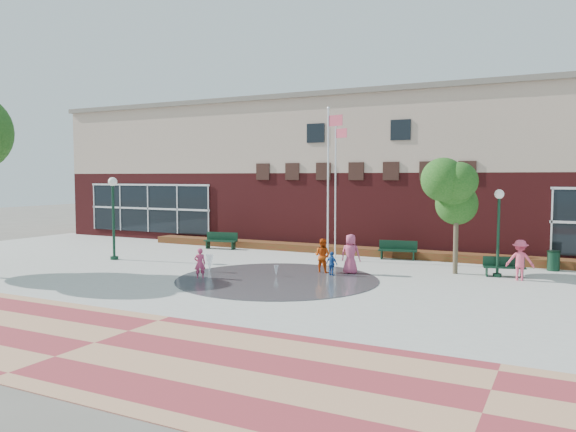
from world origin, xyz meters
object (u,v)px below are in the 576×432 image
at_px(trash_can, 553,261).
at_px(child_splash, 200,263).
at_px(flagpole_left, 336,183).
at_px(bench_left, 221,244).
at_px(flagpole_right, 329,175).

relative_size(trash_can, child_splash, 0.72).
bearing_deg(flagpole_left, bench_left, -160.95).
xyz_separation_m(flagpole_left, bench_left, (-7.42, 0.29, -3.66)).
height_order(flagpole_left, child_splash, flagpole_left).
relative_size(flagpole_right, child_splash, 5.99).
relative_size(flagpole_left, bench_left, 3.50).
xyz_separation_m(flagpole_left, trash_can, (10.37, 0.63, -3.50)).
height_order(flagpole_right, trash_can, flagpole_right).
distance_m(flagpole_left, trash_can, 10.96).
distance_m(flagpole_right, trash_can, 11.20).
bearing_deg(child_splash, bench_left, -102.18).
bearing_deg(flagpole_right, bench_left, -174.46).
bearing_deg(flagpole_left, flagpole_right, -69.31).
bearing_deg(trash_can, child_splash, -146.12).
height_order(flagpole_left, trash_can, flagpole_left).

